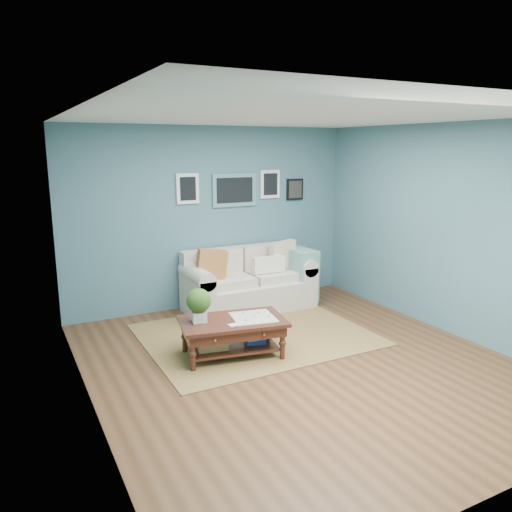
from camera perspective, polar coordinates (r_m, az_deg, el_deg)
room_shell at (r=5.44m, az=5.08°, el=1.38°), size 5.00×5.02×2.70m
area_rug at (r=6.56m, az=-0.07°, el=-8.97°), size 2.80×2.24×0.01m
loveseat at (r=7.53m, az=-0.34°, el=-2.91°), size 1.96×0.89×1.00m
coffee_table at (r=5.80m, az=-3.33°, el=-8.02°), size 1.30×0.90×0.84m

